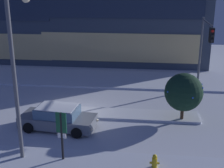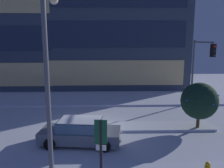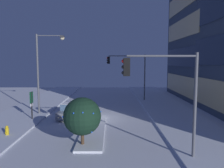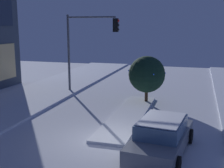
{
  "view_description": "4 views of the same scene",
  "coord_description": "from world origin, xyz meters",
  "views": [
    {
      "loc": [
        4.7,
        -19.86,
        8.87
      ],
      "look_at": [
        2.52,
        -0.27,
        2.3
      ],
      "focal_mm": 50.16,
      "sensor_mm": 36.0,
      "label": 1
    },
    {
      "loc": [
        0.84,
        -15.67,
        6.03
      ],
      "look_at": [
        1.31,
        -0.58,
        3.21
      ],
      "focal_mm": 37.63,
      "sensor_mm": 36.0,
      "label": 2
    },
    {
      "loc": [
        21.34,
        1.34,
        5.56
      ],
      "look_at": [
        -0.74,
        1.41,
        3.32
      ],
      "focal_mm": 35.51,
      "sensor_mm": 36.0,
      "label": 3
    },
    {
      "loc": [
        -12.45,
        -3.91,
        5.3
      ],
      "look_at": [
        0.3,
        -0.15,
        2.64
      ],
      "focal_mm": 47.69,
      "sensor_mm": 36.0,
      "label": 4
    }
  ],
  "objects": [
    {
      "name": "curb_strip_far",
      "position": [
        0.0,
        7.83,
        0.07
      ],
      "size": [
        52.0,
        5.2,
        0.14
      ],
      "primitive_type": "cube",
      "color": "silver",
      "rests_on": "ground"
    },
    {
      "name": "fire_hydrant",
      "position": [
        5.3,
        -6.43,
        0.4
      ],
      "size": [
        0.48,
        0.26,
        0.83
      ],
      "color": "gold",
      "rests_on": "ground"
    },
    {
      "name": "decorated_tree_median",
      "position": [
        7.2,
        -0.56,
        2.01
      ],
      "size": [
        2.48,
        2.48,
        3.25
      ],
      "color": "#473323",
      "rests_on": "ground"
    },
    {
      "name": "parking_info_sign",
      "position": [
        0.66,
        -6.22,
        1.73
      ],
      "size": [
        0.55,
        0.14,
        2.72
      ],
      "rotation": [
        0.0,
        0.0,
        1.42
      ],
      "color": "black",
      "rests_on": "ground"
    },
    {
      "name": "car_near",
      "position": [
        -0.61,
        -2.57,
        0.71
      ],
      "size": [
        4.92,
        2.54,
        1.49
      ],
      "rotation": [
        0.0,
        0.0,
        -0.11
      ],
      "color": "slate",
      "rests_on": "ground"
    },
    {
      "name": "ground",
      "position": [
        0.0,
        0.0,
        0.0
      ],
      "size": [
        52.0,
        52.0,
        0.0
      ],
      "primitive_type": "plane",
      "color": "silver"
    },
    {
      "name": "median_strip",
      "position": [
        3.89,
        -0.1,
        0.07
      ],
      "size": [
        9.0,
        1.8,
        0.14
      ],
      "primitive_type": "cube",
      "color": "silver",
      "rests_on": "ground"
    },
    {
      "name": "traffic_light_corner_far_left",
      "position": [
        -9.72,
        3.92,
        4.61
      ],
      "size": [
        0.32,
        5.45,
        6.54
      ],
      "rotation": [
        0.0,
        0.0,
        -1.57
      ],
      "color": "#565960",
      "rests_on": "ground"
    },
    {
      "name": "street_lamp_arched",
      "position": [
        -1.53,
        -5.52,
        5.37
      ],
      "size": [
        0.56,
        2.89,
        8.33
      ],
      "rotation": [
        0.0,
        0.0,
        1.62
      ],
      "color": "#565960",
      "rests_on": "ground"
    },
    {
      "name": "traffic_light_corner_far_right",
      "position": [
        9.15,
        4.38,
        4.23
      ],
      "size": [
        0.32,
        4.23,
        6.06
      ],
      "rotation": [
        0.0,
        0.0,
        -1.57
      ],
      "color": "#565960",
      "rests_on": "ground"
    },
    {
      "name": "office_tower_secondary",
      "position": [
        -12.25,
        17.68,
        10.38
      ],
      "size": [
        15.49,
        11.89,
        20.76
      ],
      "color": "#384251",
      "rests_on": "ground"
    },
    {
      "name": "curb_strip_near",
      "position": [
        0.0,
        -7.83,
        0.07
      ],
      "size": [
        52.0,
        5.2,
        0.14
      ],
      "primitive_type": "cube",
      "color": "silver",
      "rests_on": "ground"
    }
  ]
}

